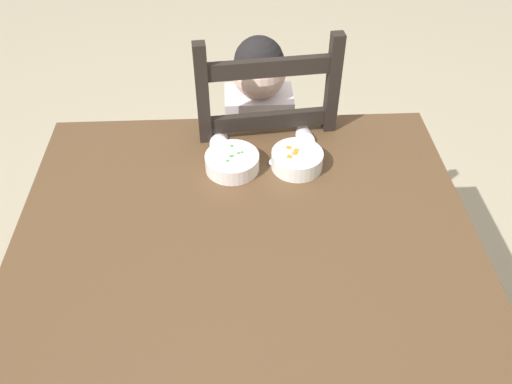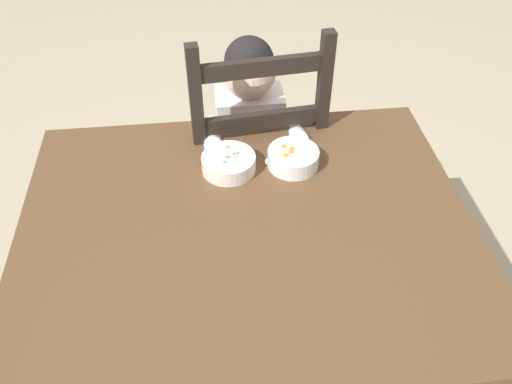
% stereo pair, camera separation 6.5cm
% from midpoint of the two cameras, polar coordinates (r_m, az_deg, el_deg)
% --- Properties ---
extents(ground_plane, '(8.00, 8.00, 0.00)m').
position_cam_midpoint_polar(ground_plane, '(1.93, 0.12, -18.19)').
color(ground_plane, tan).
extents(dining_table, '(1.16, 0.95, 0.71)m').
position_cam_midpoint_polar(dining_table, '(1.43, 0.16, -6.34)').
color(dining_table, brown).
rests_on(dining_table, ground).
extents(dining_chair, '(0.46, 0.46, 1.02)m').
position_cam_midpoint_polar(dining_chair, '(1.90, 1.48, 2.79)').
color(dining_chair, black).
rests_on(dining_chair, ground).
extents(child_figure, '(0.32, 0.31, 0.94)m').
position_cam_midpoint_polar(child_figure, '(1.81, 1.38, 6.52)').
color(child_figure, white).
rests_on(child_figure, ground).
extents(bowl_of_peas, '(0.15, 0.15, 0.05)m').
position_cam_midpoint_polar(bowl_of_peas, '(1.51, -1.31, 3.23)').
color(bowl_of_peas, white).
rests_on(bowl_of_peas, dining_table).
extents(bowl_of_carrots, '(0.15, 0.15, 0.05)m').
position_cam_midpoint_polar(bowl_of_carrots, '(1.52, 5.63, 3.46)').
color(bowl_of_carrots, white).
rests_on(bowl_of_carrots, dining_table).
extents(spoon, '(0.11, 0.11, 0.01)m').
position_cam_midpoint_polar(spoon, '(1.55, 3.71, 3.63)').
color(spoon, silver).
rests_on(spoon, dining_table).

